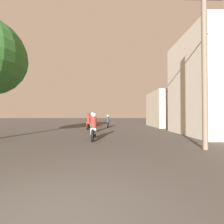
{
  "coord_description": "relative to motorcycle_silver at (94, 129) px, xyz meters",
  "views": [
    {
      "loc": [
        0.76,
        -1.73,
        1.45
      ],
      "look_at": [
        1.15,
        16.26,
        1.75
      ],
      "focal_mm": 24.0,
      "sensor_mm": 36.0,
      "label": 1
    }
  ],
  "objects": [
    {
      "name": "building_right_far",
      "position": [
        9.08,
        9.37,
        1.47
      ],
      "size": [
        5.98,
        5.4,
        4.18
      ],
      "color": "beige",
      "rests_on": "ground_plane"
    },
    {
      "name": "motorcycle_silver",
      "position": [
        0.0,
        0.0,
        0.0
      ],
      "size": [
        0.6,
        2.12,
        1.54
      ],
      "rotation": [
        0.0,
        0.0,
        0.04
      ],
      "color": "black",
      "rests_on": "ground_plane"
    },
    {
      "name": "utility_pole_near",
      "position": [
        4.85,
        -2.6,
        2.95
      ],
      "size": [
        1.6,
        0.2,
        6.81
      ],
      "color": "#6B5B4C",
      "rests_on": "ground_plane"
    },
    {
      "name": "building_right_near",
      "position": [
        8.68,
        1.77,
        2.92
      ],
      "size": [
        5.11,
        5.42,
        7.07
      ],
      "color": "beige",
      "rests_on": "ground_plane"
    },
    {
      "name": "motorcycle_green",
      "position": [
        -0.47,
        3.57,
        0.03
      ],
      "size": [
        0.6,
        2.05,
        1.62
      ],
      "rotation": [
        0.0,
        0.0,
        0.04
      ],
      "color": "black",
      "rests_on": "ground_plane"
    },
    {
      "name": "motorcycle_red",
      "position": [
        -1.12,
        6.1,
        0.02
      ],
      "size": [
        0.6,
        1.96,
        1.6
      ],
      "rotation": [
        0.0,
        0.0,
        -0.04
      ],
      "color": "black",
      "rests_on": "ground_plane"
    },
    {
      "name": "motorcycle_black",
      "position": [
        0.75,
        8.49,
        -0.05
      ],
      "size": [
        0.6,
        1.88,
        1.42
      ],
      "rotation": [
        0.0,
        0.0,
        -0.1
      ],
      "color": "black",
      "rests_on": "ground_plane"
    }
  ]
}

